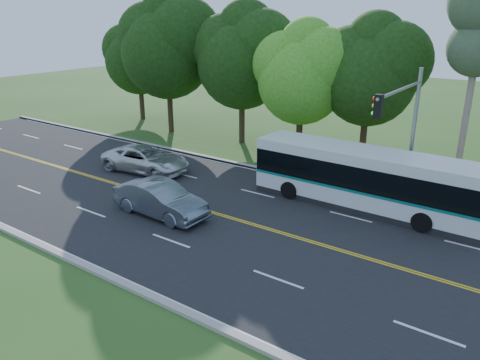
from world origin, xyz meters
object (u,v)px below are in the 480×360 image
Objects in this scene: sedan at (160,199)px; suv at (146,159)px; transit_bus at (365,180)px; traffic_signal at (404,121)px.

suv is at bearing 52.80° from sedan.
transit_bus is 10.35m from sedan.
suv is (-13.44, -2.28, -0.72)m from transit_bus.
traffic_signal reaches higher than transit_bus.
traffic_signal is at bearing -87.07° from suv.
transit_bus is at bearing -48.34° from sedan.
sedan is at bearing -135.72° from suv.
transit_bus is 2.30× the size of sedan.
transit_bus is at bearing -164.22° from traffic_signal.
transit_bus is (-1.47, -0.41, -3.14)m from traffic_signal.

